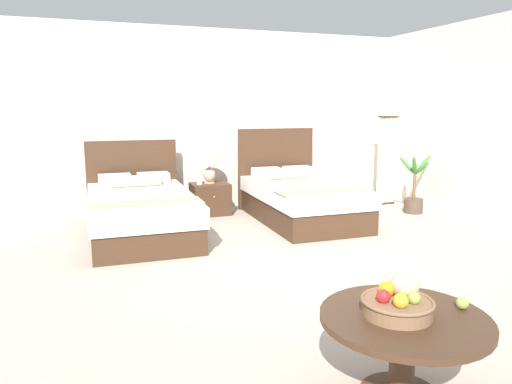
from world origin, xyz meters
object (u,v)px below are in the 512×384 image
object	(u,v)px
loose_orange	(396,288)
potted_palm	(414,194)
bed_near_window	(140,211)
table_lamp	(209,164)
bed_near_corner	(300,199)
vase	(199,178)
fruit_bowl	(398,301)
nightstand	(210,199)
loose_apple	(462,303)
coffee_table	(404,336)
floor_lamp_corner	(386,160)

from	to	relation	value
loose_orange	potted_palm	bearing A→B (deg)	50.46
bed_near_window	table_lamp	xyz separation A→B (m)	(1.08, 0.80, 0.45)
bed_near_corner	vase	bearing A→B (deg)	149.28
loose_orange	fruit_bowl	bearing A→B (deg)	-123.76
nightstand	loose_orange	xyz separation A→B (m)	(-0.04, -4.45, 0.29)
table_lamp	vase	distance (m)	0.25
loose_apple	nightstand	bearing A→B (deg)	92.12
table_lamp	coffee_table	xyz separation A→B (m)	(-0.17, -4.72, -0.38)
table_lamp	coffee_table	bearing A→B (deg)	-92.05
coffee_table	loose_orange	xyz separation A→B (m)	(0.13, 0.25, 0.15)
table_lamp	floor_lamp_corner	xyz separation A→B (m)	(2.87, -0.20, -0.04)
vase	loose_apple	bearing A→B (deg)	-85.90
bed_near_window	coffee_table	distance (m)	4.03
loose_apple	floor_lamp_corner	size ratio (longest dim) A/B	0.05
fruit_bowl	loose_orange	bearing A→B (deg)	56.24
loose_apple	table_lamp	bearing A→B (deg)	92.11
loose_apple	loose_orange	size ratio (longest dim) A/B	0.88
coffee_table	potted_palm	bearing A→B (deg)	51.22
fruit_bowl	floor_lamp_corner	size ratio (longest dim) A/B	0.27
bed_near_window	loose_orange	world-z (taller)	bed_near_window
potted_palm	loose_orange	bearing A→B (deg)	-129.54
bed_near_window	table_lamp	bearing A→B (deg)	36.42
bed_near_window	fruit_bowl	world-z (taller)	bed_near_window
table_lamp	vase	world-z (taller)	table_lamp
table_lamp	floor_lamp_corner	distance (m)	2.88
bed_near_window	nightstand	xyz separation A→B (m)	(1.08, 0.78, -0.06)
table_lamp	fruit_bowl	bearing A→B (deg)	-92.39
table_lamp	potted_palm	distance (m)	3.04
nightstand	bed_near_corner	bearing A→B (deg)	-35.78
bed_near_window	loose_orange	xyz separation A→B (m)	(1.04, -3.67, 0.22)
bed_near_window	potted_palm	world-z (taller)	bed_near_window
fruit_bowl	nightstand	bearing A→B (deg)	87.60
bed_near_corner	fruit_bowl	world-z (taller)	bed_near_corner
table_lamp	vase	xyz separation A→B (m)	(-0.16, -0.06, -0.19)
vase	floor_lamp_corner	bearing A→B (deg)	-2.56
nightstand	table_lamp	xyz separation A→B (m)	(0.00, 0.02, 0.51)
bed_near_window	vase	distance (m)	1.21
vase	fruit_bowl	size ratio (longest dim) A/B	0.52
bed_near_corner	vase	xyz separation A→B (m)	(-1.24, 0.73, 0.25)
vase	fruit_bowl	bearing A→B (deg)	-90.43
nightstand	table_lamp	size ratio (longest dim) A/B	1.20
coffee_table	potted_palm	size ratio (longest dim) A/B	1.03
loose_apple	floor_lamp_corner	world-z (taller)	floor_lamp_corner
table_lamp	potted_palm	size ratio (longest dim) A/B	0.52
bed_near_window	nightstand	world-z (taller)	bed_near_window
potted_palm	table_lamp	bearing A→B (deg)	161.39
coffee_table	loose_orange	distance (m)	0.32
bed_near_window	loose_apple	size ratio (longest dim) A/B	31.96
table_lamp	loose_orange	world-z (taller)	table_lamp
loose_orange	table_lamp	bearing A→B (deg)	89.45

